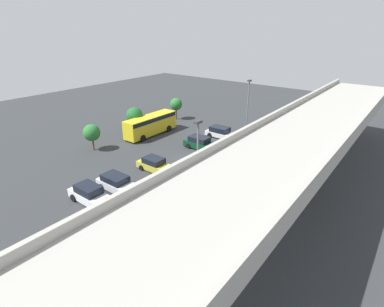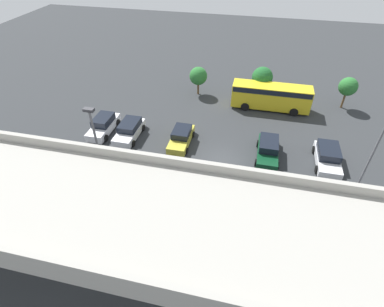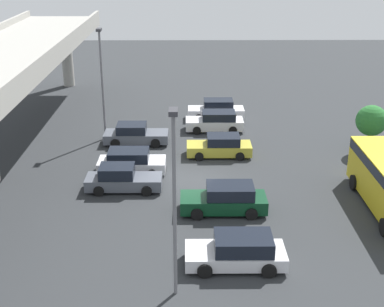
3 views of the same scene
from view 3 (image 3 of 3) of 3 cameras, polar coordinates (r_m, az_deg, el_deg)
ground_plane at (r=34.32m, az=0.27°, el=-2.90°), size 104.16×104.16×0.00m
parked_car_0 at (r=25.59m, az=4.94°, el=-10.35°), size 2.25×4.72×1.57m
parked_car_1 at (r=30.23m, az=3.57°, el=-4.88°), size 2.13×4.84×1.65m
parked_car_2 at (r=33.08m, az=-7.47°, el=-2.72°), size 1.97×4.65×1.58m
parked_car_3 at (r=35.49m, az=-6.54°, el=-0.88°), size 2.17×4.43×1.55m
parked_car_4 at (r=38.03m, az=3.02°, el=0.77°), size 2.04×4.58×1.53m
parked_car_5 at (r=40.57m, az=-6.09°, el=2.03°), size 2.14×4.80×1.53m
parked_car_6 at (r=43.17m, az=2.54°, el=3.43°), size 2.14×4.62×1.59m
parked_car_7 at (r=46.01m, az=2.64°, el=4.65°), size 2.03×4.77×1.72m
lamp_post_near_aisle at (r=21.60m, az=-1.89°, el=-4.16°), size 0.70×0.35×8.37m
lamp_post_mid_lot at (r=40.72m, az=-9.60°, el=8.11°), size 0.70×0.35×8.44m
tree_front_right at (r=40.12m, az=18.60°, el=3.33°), size 2.21×2.21×3.53m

